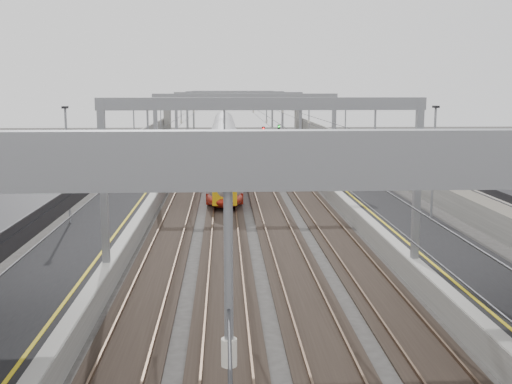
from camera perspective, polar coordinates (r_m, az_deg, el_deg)
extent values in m
cube|color=black|center=(49.34, -10.39, 0.36)|extent=(4.00, 120.00, 1.00)
cube|color=black|center=(49.84, 8.17, 0.50)|extent=(4.00, 120.00, 1.00)
cube|color=black|center=(49.08, -6.32, -0.14)|extent=(2.40, 140.00, 0.08)
cube|color=brown|center=(49.11, -7.16, -0.04)|extent=(0.07, 140.00, 0.14)
cube|color=brown|center=(49.02, -5.48, -0.03)|extent=(0.07, 140.00, 0.14)
cube|color=black|center=(48.99, -2.81, -0.11)|extent=(2.40, 140.00, 0.08)
cube|color=brown|center=(48.98, -3.66, -0.02)|extent=(0.07, 140.00, 0.14)
cube|color=brown|center=(48.98, -1.97, 0.00)|extent=(0.07, 140.00, 0.14)
cube|color=black|center=(49.08, 0.69, -0.08)|extent=(2.40, 140.00, 0.08)
cube|color=brown|center=(49.03, -0.15, 0.01)|extent=(0.07, 140.00, 0.14)
cube|color=brown|center=(49.12, 1.53, 0.03)|extent=(0.07, 140.00, 0.14)
cube|color=black|center=(49.36, 4.17, -0.06)|extent=(2.40, 140.00, 0.08)
cube|color=brown|center=(49.26, 3.34, 0.04)|extent=(0.07, 140.00, 0.14)
cube|color=brown|center=(49.44, 5.00, 0.05)|extent=(0.07, 140.00, 0.14)
cube|color=gray|center=(5.59, 13.05, 2.86)|extent=(13.00, 0.25, 0.50)
cube|color=gray|center=(26.05, -13.41, 0.89)|extent=(0.28, 0.28, 6.60)
cube|color=gray|center=(26.78, 14.15, 1.08)|extent=(0.28, 0.28, 6.60)
cube|color=gray|center=(25.40, 0.58, 7.84)|extent=(13.00, 0.25, 0.50)
cube|color=gray|center=(45.74, -8.89, 4.50)|extent=(0.28, 0.28, 6.60)
cube|color=gray|center=(46.16, 6.91, 4.59)|extent=(0.28, 0.28, 6.60)
cube|color=gray|center=(45.38, -0.96, 8.43)|extent=(13.00, 0.25, 0.50)
cube|color=gray|center=(65.62, -7.09, 5.93)|extent=(0.28, 0.28, 6.60)
cube|color=gray|center=(65.91, 3.96, 5.99)|extent=(0.28, 0.28, 6.60)
cube|color=gray|center=(65.37, -1.56, 8.66)|extent=(13.00, 0.25, 0.50)
cube|color=gray|center=(85.56, -6.12, 6.69)|extent=(0.28, 0.28, 6.60)
cube|color=gray|center=(85.78, 2.37, 6.74)|extent=(0.28, 0.28, 6.60)
cube|color=gray|center=(85.36, -1.88, 8.78)|extent=(13.00, 0.25, 0.50)
cube|color=gray|center=(103.52, -5.57, 7.12)|extent=(0.28, 0.28, 6.60)
cube|color=gray|center=(103.71, 1.46, 7.17)|extent=(0.28, 0.28, 6.60)
cube|color=gray|center=(103.36, -2.06, 8.85)|extent=(13.00, 0.25, 0.50)
cylinder|color=#262628|center=(53.48, -6.11, 6.51)|extent=(0.03, 140.00, 0.03)
cylinder|color=#262628|center=(53.40, -2.87, 6.55)|extent=(0.03, 140.00, 0.03)
cylinder|color=#262628|center=(53.49, 0.37, 6.56)|extent=(0.03, 140.00, 0.03)
cylinder|color=#262628|center=(53.74, 3.58, 6.56)|extent=(0.03, 140.00, 0.03)
cube|color=slate|center=(103.37, -2.06, 8.21)|extent=(22.00, 2.20, 1.40)
cube|color=slate|center=(103.85, -7.89, 6.42)|extent=(1.00, 2.20, 6.20)
cube|color=slate|center=(104.16, 3.77, 6.50)|extent=(1.00, 2.20, 6.20)
cube|color=slate|center=(49.71, -14.08, 1.57)|extent=(0.30, 120.00, 3.20)
cube|color=slate|center=(50.40, 11.78, 1.76)|extent=(0.30, 120.00, 3.20)
cube|color=maroon|center=(53.84, -2.83, 1.30)|extent=(2.51, 21.39, 0.74)
cube|color=#A7A7AC|center=(53.63, -2.84, 3.17)|extent=(2.51, 21.39, 2.79)
cube|color=black|center=(46.48, -2.81, -0.33)|extent=(1.86, 2.23, 0.47)
cube|color=maroon|center=(75.46, -2.85, 3.57)|extent=(2.51, 21.39, 0.74)
cube|color=#A7A7AC|center=(75.31, -2.87, 4.90)|extent=(2.51, 21.39, 2.79)
cube|color=black|center=(68.05, -2.85, 2.69)|extent=(1.86, 2.23, 0.47)
ellipsoid|color=#A7A7AC|center=(42.86, -2.82, 1.28)|extent=(2.51, 4.84, 3.91)
cube|color=#DDA30B|center=(41.01, -2.80, -0.26)|extent=(1.58, 0.12, 1.40)
cube|color=black|center=(41.21, -2.82, 1.75)|extent=(1.49, 0.54, 0.88)
cylinder|color=black|center=(69.27, -5.92, 3.80)|extent=(0.12, 0.12, 3.00)
cube|color=black|center=(69.14, -5.95, 5.12)|extent=(0.32, 0.22, 0.75)
sphere|color=#0CE526|center=(69.00, -5.95, 5.23)|extent=(0.16, 0.16, 0.16)
cylinder|color=black|center=(76.83, 0.66, 4.37)|extent=(0.12, 0.12, 3.00)
cube|color=black|center=(76.71, 0.66, 5.56)|extent=(0.32, 0.22, 0.75)
sphere|color=red|center=(76.57, 0.66, 5.67)|extent=(0.16, 0.16, 0.16)
cylinder|color=black|center=(80.93, 2.04, 4.61)|extent=(0.12, 0.12, 3.00)
cube|color=black|center=(80.82, 2.05, 5.74)|extent=(0.32, 0.22, 0.75)
sphere|color=#0CE526|center=(80.68, 2.06, 5.84)|extent=(0.16, 0.16, 0.16)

